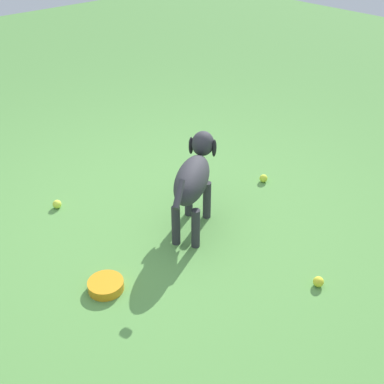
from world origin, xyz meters
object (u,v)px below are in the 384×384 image
Objects in this scene: tennis_ball_0 at (57,204)px; tennis_ball_2 at (263,178)px; dog at (194,177)px; tennis_ball_1 at (318,282)px; water_bowl at (106,285)px.

tennis_ball_0 and tennis_ball_2 have the same top height.
dog is at bearing 4.22° from tennis_ball_2.
dog is 1.13m from tennis_ball_0.
tennis_ball_1 is 1.00× the size of tennis_ball_2.
tennis_ball_1 is at bearing 112.47° from tennis_ball_0.
tennis_ball_1 is 1.25m from tennis_ball_2.
tennis_ball_0 is 1.66m from tennis_ball_2.
tennis_ball_0 is at bearing -28.80° from tennis_ball_2.
water_bowl is (0.22, 0.99, -0.00)m from tennis_ball_0.
tennis_ball_0 is (0.62, -0.86, -0.37)m from dog.
tennis_ball_1 is (-0.14, 0.98, -0.37)m from dog.
water_bowl is at bearing -40.84° from tennis_ball_1.
dog is 3.53× the size of water_bowl.
dog reaches higher than tennis_ball_2.
dog is at bearing -81.80° from tennis_ball_1.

